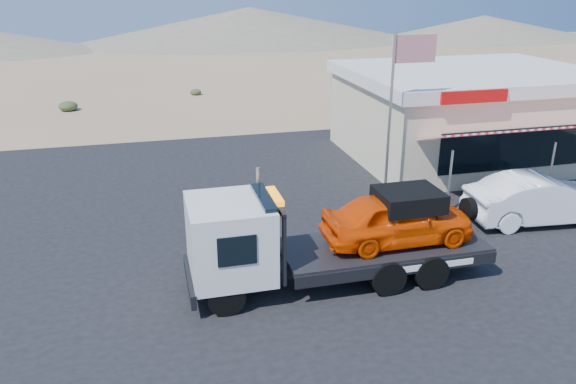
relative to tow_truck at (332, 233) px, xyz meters
name	(u,v)px	position (x,y,z in m)	size (l,w,h in m)	color
ground	(289,283)	(-1.12, 0.18, -1.42)	(120.00, 120.00, 0.00)	#947554
asphalt_lot	(325,229)	(0.88, 3.18, -1.41)	(32.00, 24.00, 0.02)	black
tow_truck	(332,233)	(0.00, 0.00, 0.00)	(7.88, 2.34, 2.63)	black
white_sedan	(540,199)	(7.88, 1.97, -0.61)	(1.68, 4.82, 1.59)	white
jerky_store	(468,113)	(9.38, 9.15, 0.57)	(10.40, 9.97, 3.90)	beige
flagpole	(397,100)	(3.82, 4.68, 2.34)	(1.55, 0.10, 6.00)	#99999E
distant_hills	(78,32)	(-10.89, 55.32, 0.47)	(126.00, 48.00, 4.20)	#726B59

